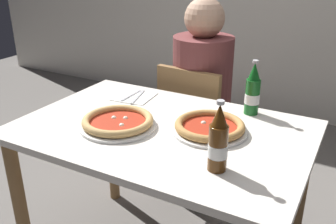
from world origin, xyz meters
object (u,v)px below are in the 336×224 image
at_px(pizza_marinara_far, 210,127).
at_px(beer_bottle_center, 253,92).
at_px(dining_table_main, 162,151).
at_px(chair_behind_table, 196,125).
at_px(napkin_with_cutlery, 134,97).
at_px(pizza_margherita_near, 118,122).
at_px(beer_bottle_left, 218,142).
at_px(diner_seated, 201,107).

xyz_separation_m(pizza_marinara_far, beer_bottle_center, (0.09, 0.27, 0.08)).
xyz_separation_m(dining_table_main, beer_bottle_center, (0.28, 0.32, 0.22)).
relative_size(chair_behind_table, napkin_with_cutlery, 4.32).
distance_m(pizza_margherita_near, beer_bottle_left, 0.51).
bearing_deg(pizza_margherita_near, napkin_with_cutlery, 112.24).
distance_m(dining_table_main, pizza_marinara_far, 0.24).
relative_size(pizza_margherita_near, pizza_marinara_far, 1.05).
bearing_deg(dining_table_main, pizza_marinara_far, 15.99).
relative_size(beer_bottle_center, napkin_with_cutlery, 1.26).
xyz_separation_m(pizza_marinara_far, napkin_with_cutlery, (-0.49, 0.19, -0.02)).
bearing_deg(pizza_marinara_far, beer_bottle_left, -62.39).
bearing_deg(pizza_margherita_near, chair_behind_table, 85.88).
relative_size(chair_behind_table, diner_seated, 0.70).
bearing_deg(beer_bottle_left, napkin_with_cutlery, 144.63).
relative_size(beer_bottle_left, beer_bottle_center, 1.00).
bearing_deg(beer_bottle_center, napkin_with_cutlery, -172.12).
bearing_deg(pizza_marinara_far, dining_table_main, -164.01).
relative_size(diner_seated, beer_bottle_center, 4.89).
xyz_separation_m(dining_table_main, diner_seated, (-0.11, 0.66, -0.05)).
relative_size(pizza_marinara_far, napkin_with_cutlery, 1.57).
xyz_separation_m(diner_seated, napkin_with_cutlery, (-0.19, -0.42, 0.17)).
bearing_deg(dining_table_main, napkin_with_cutlery, 141.05).
height_order(diner_seated, pizza_marinara_far, diner_seated).
distance_m(dining_table_main, diner_seated, 0.67).
xyz_separation_m(diner_seated, beer_bottle_center, (0.39, -0.34, 0.27)).
distance_m(chair_behind_table, pizza_marinara_far, 0.70).
xyz_separation_m(beer_bottle_left, beer_bottle_center, (-0.04, 0.52, 0.00)).
bearing_deg(dining_table_main, beer_bottle_left, -31.75).
height_order(chair_behind_table, beer_bottle_left, beer_bottle_left).
distance_m(pizza_marinara_far, beer_bottle_left, 0.30).
distance_m(dining_table_main, chair_behind_table, 0.64).
bearing_deg(beer_bottle_left, chair_behind_table, 118.39).
distance_m(dining_table_main, napkin_with_cutlery, 0.40).
bearing_deg(pizza_margherita_near, diner_seated, 85.72).
height_order(pizza_marinara_far, napkin_with_cutlery, pizza_marinara_far).
relative_size(diner_seated, napkin_with_cutlery, 6.15).
bearing_deg(pizza_marinara_far, napkin_with_cutlery, 159.07).
bearing_deg(diner_seated, dining_table_main, -80.56).
xyz_separation_m(dining_table_main, chair_behind_table, (-0.12, 0.61, -0.15)).
relative_size(diner_seated, beer_bottle_left, 4.89).
relative_size(dining_table_main, diner_seated, 0.99).
bearing_deg(pizza_marinara_far, pizza_margherita_near, -158.83).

